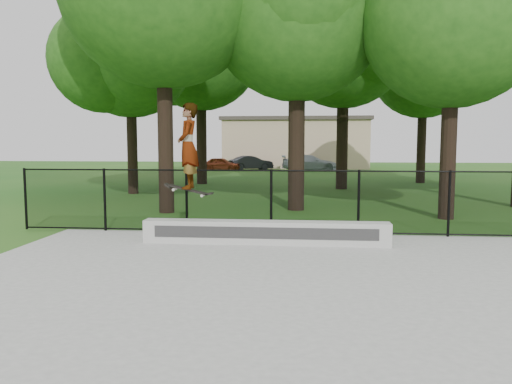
# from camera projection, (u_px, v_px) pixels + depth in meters

# --- Properties ---
(ground) EXTENTS (100.00, 100.00, 0.00)m
(ground) POSITION_uv_depth(u_px,v_px,m) (414.00, 337.00, 5.61)
(ground) COLOR #1C5919
(ground) RESTS_ON ground
(concrete_slab) EXTENTS (14.00, 12.00, 0.06)m
(concrete_slab) POSITION_uv_depth(u_px,v_px,m) (414.00, 334.00, 5.60)
(concrete_slab) COLOR gray
(concrete_slab) RESTS_ON ground
(grind_ledge) EXTENTS (5.14, 0.40, 0.48)m
(grind_ledge) POSITION_uv_depth(u_px,v_px,m) (265.00, 232.00, 10.43)
(grind_ledge) COLOR #B6B7B1
(grind_ledge) RESTS_ON concrete_slab
(car_a) EXTENTS (3.03, 1.30, 1.03)m
(car_a) POSITION_uv_depth(u_px,v_px,m) (221.00, 164.00, 38.62)
(car_a) COLOR maroon
(car_a) RESTS_ON ground
(car_b) EXTENTS (3.29, 2.36, 1.12)m
(car_b) POSITION_uv_depth(u_px,v_px,m) (251.00, 163.00, 39.29)
(car_b) COLOR black
(car_b) RESTS_ON ground
(car_c) EXTENTS (4.04, 2.01, 1.24)m
(car_c) POSITION_uv_depth(u_px,v_px,m) (309.00, 163.00, 38.14)
(car_c) COLOR gray
(car_c) RESTS_ON ground
(skater_airborne) EXTENTS (0.82, 0.70, 1.96)m
(skater_airborne) POSITION_uv_depth(u_px,v_px,m) (188.00, 147.00, 10.34)
(skater_airborne) COLOR black
(skater_airborne) RESTS_ON ground
(chainlink_fence) EXTENTS (16.06, 0.06, 1.50)m
(chainlink_fence) POSITION_uv_depth(u_px,v_px,m) (359.00, 202.00, 11.37)
(chainlink_fence) COLOR black
(chainlink_fence) RESTS_ON concrete_slab
(tree_row) EXTENTS (20.68, 18.45, 11.39)m
(tree_row) POSITION_uv_depth(u_px,v_px,m) (324.00, 24.00, 19.40)
(tree_row) COLOR black
(tree_row) RESTS_ON ground
(distant_building) EXTENTS (12.40, 6.40, 4.30)m
(distant_building) POSITION_uv_depth(u_px,v_px,m) (296.00, 142.00, 43.22)
(distant_building) COLOR tan
(distant_building) RESTS_ON ground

